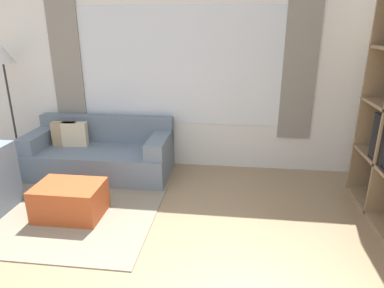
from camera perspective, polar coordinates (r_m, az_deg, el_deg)
name	(u,v)px	position (r m, az deg, el deg)	size (l,w,h in m)	color
wall_back	(179,74)	(4.89, -2.12, 11.66)	(6.48, 0.11, 2.70)	white
area_rug	(35,213)	(4.30, -24.63, -10.34)	(2.72, 1.64, 0.01)	gray
couch_main	(100,154)	(4.99, -15.07, -1.58)	(1.96, 0.89, 0.76)	slate
ottoman	(70,201)	(4.01, -19.66, -8.87)	(0.71, 0.51, 0.38)	#B74C23
floor_lamp	(3,62)	(5.52, -29.00, 11.92)	(0.34, 0.34, 1.76)	black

